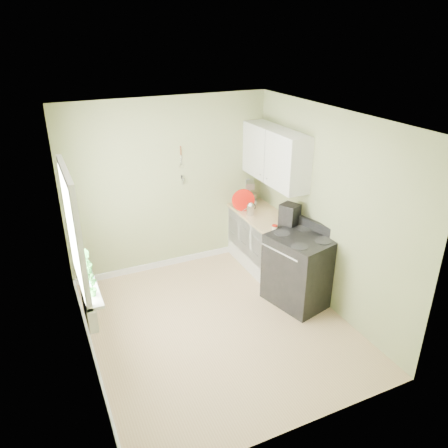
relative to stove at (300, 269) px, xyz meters
name	(u,v)px	position (x,y,z in m)	size (l,w,h in m)	color
floor	(218,326)	(-1.28, -0.05, -0.52)	(3.20, 3.60, 0.02)	tan
ceiling	(216,117)	(-1.28, -0.05, 2.20)	(3.20, 3.60, 0.02)	white
wall_back	(169,186)	(-1.28, 1.76, 0.84)	(3.20, 0.02, 2.70)	#A0AA74
wall_left	(77,261)	(-2.89, -0.05, 0.84)	(0.02, 3.60, 2.70)	#A0AA74
wall_right	(327,211)	(0.33, -0.05, 0.84)	(0.02, 3.60, 2.70)	#A0AA74
base_cabinets	(267,245)	(0.02, 0.95, -0.08)	(0.60, 1.60, 0.87)	white
countertop	(268,219)	(0.01, 0.95, 0.38)	(0.64, 1.60, 0.04)	#DBBB86
upper_cabinets	(275,155)	(0.15, 1.05, 1.34)	(0.35, 1.40, 0.80)	white
window	(73,232)	(-2.86, 0.25, 1.04)	(0.06, 1.14, 1.44)	white
window_sill	(88,283)	(-2.79, 0.25, 0.37)	(0.18, 1.14, 0.04)	white
radiator	(89,309)	(-2.82, 0.20, 0.04)	(0.12, 0.50, 0.35)	white
wall_utensils	(182,172)	(-1.08, 1.73, 1.05)	(0.02, 0.14, 0.58)	#DBBB86
stove	(300,269)	(0.00, 0.00, 0.00)	(0.91, 0.97, 1.14)	black
stand_mixer	(250,192)	(0.08, 1.68, 0.57)	(0.30, 0.37, 0.40)	#B2B2B7
kettle	(250,209)	(-0.18, 1.16, 0.50)	(0.20, 0.12, 0.21)	silver
coffee_maker	(289,218)	(0.08, 0.46, 0.58)	(0.30, 0.31, 0.39)	black
red_tray	(243,200)	(-0.21, 1.35, 0.58)	(0.36, 0.36, 0.02)	#AA1007
jar	(275,228)	(-0.13, 0.51, 0.44)	(0.08, 0.08, 0.09)	beige
plant_a	(92,285)	(-2.78, -0.09, 0.53)	(0.15, 0.10, 0.29)	#287827
plant_b	(85,263)	(-2.78, 0.40, 0.55)	(0.18, 0.14, 0.32)	#287827
plant_c	(83,260)	(-2.78, 0.51, 0.53)	(0.16, 0.16, 0.28)	#287827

